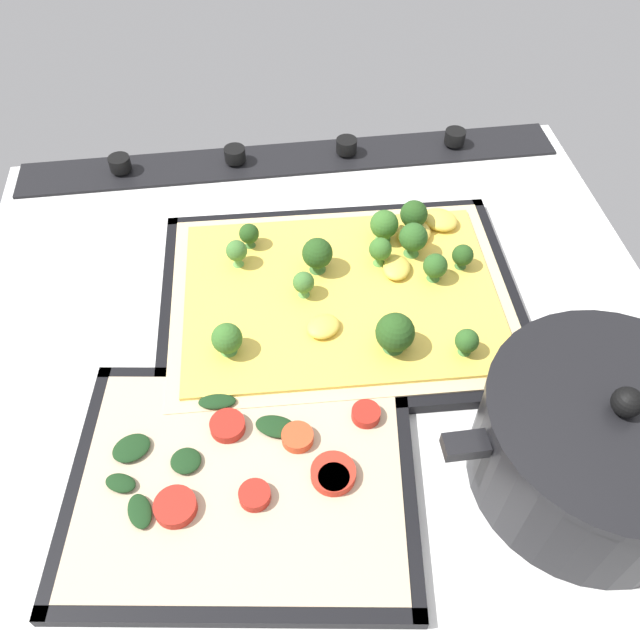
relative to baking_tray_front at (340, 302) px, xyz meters
The scene contains 7 objects.
ground_plane 6.31cm from the baking_tray_front, 65.10° to the left, with size 74.78×71.23×3.00cm, color white.
stove_control_panel 26.77cm from the baking_tray_front, 84.56° to the right, with size 71.79×7.00×2.60cm.
baking_tray_front is the anchor object (origin of this frame).
broccoli_pizza 1.78cm from the baking_tray_front, 154.56° to the right, with size 37.22×28.32×5.72cm.
baking_tray_back 23.23cm from the baking_tray_front, 59.60° to the left, with size 33.10×27.67×1.30cm.
veggie_pizza_back 22.98cm from the baking_tray_front, 59.74° to the left, with size 30.39×24.96×1.90cm.
cooking_pot 29.71cm from the baking_tray_front, 128.59° to the left, with size 27.62×20.83×12.75cm.
Camera 1 is at (6.01, 41.68, 53.64)cm, focal length 36.92 mm.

